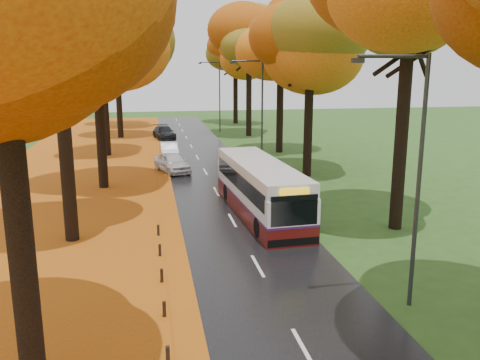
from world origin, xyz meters
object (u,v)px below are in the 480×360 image
object	(u,v)px
streetlamp_far	(217,91)
car_white	(172,163)
car_dark	(164,132)
streetlamp_mid	(259,106)
bus	(260,188)
streetlamp_near	(413,164)
car_silver	(169,150)

from	to	relation	value
streetlamp_far	car_white	xyz separation A→B (m)	(-6.30, -21.68, -3.98)
streetlamp_far	car_dark	bearing A→B (deg)	-144.44
streetlamp_mid	car_white	bearing A→B (deg)	177.11
streetlamp_far	bus	distance (m)	33.44
bus	car_dark	xyz separation A→B (m)	(-3.95, 28.70, -0.77)
bus	streetlamp_far	bearing A→B (deg)	82.38
car_dark	car_white	bearing A→B (deg)	-99.23
streetlamp_far	bus	xyz separation A→B (m)	(-2.35, -33.20, -3.24)
car_dark	streetlamp_mid	bearing A→B (deg)	-79.43
car_white	streetlamp_near	bearing A→B (deg)	-92.84
streetlamp_far	car_silver	world-z (taller)	streetlamp_far
streetlamp_near	car_white	xyz separation A→B (m)	(-6.30, 22.32, -3.98)
car_white	car_dark	world-z (taller)	car_white
streetlamp_far	car_dark	xyz separation A→B (m)	(-6.30, -4.50, -4.01)
streetlamp_mid	car_dark	distance (m)	19.03
car_dark	car_silver	bearing A→B (deg)	-99.23
car_silver	bus	bearing A→B (deg)	-79.48
streetlamp_mid	streetlamp_far	world-z (taller)	same
streetlamp_mid	streetlamp_far	size ratio (longest dim) A/B	1.00
streetlamp_near	car_silver	distance (m)	28.90
streetlamp_far	car_dark	world-z (taller)	streetlamp_far
car_silver	car_white	bearing A→B (deg)	-92.47
streetlamp_mid	car_white	xyz separation A→B (m)	(-6.30, 0.32, -3.98)
streetlamp_mid	car_silver	distance (m)	9.52
streetlamp_near	car_dark	distance (m)	40.20
streetlamp_near	car_dark	bearing A→B (deg)	99.06
car_white	car_dark	bearing A→B (deg)	71.41
streetlamp_near	streetlamp_far	distance (m)	44.00
streetlamp_mid	car_white	world-z (taller)	streetlamp_mid
streetlamp_far	car_silver	bearing A→B (deg)	-111.38
car_white	car_dark	distance (m)	17.18
streetlamp_far	car_dark	size ratio (longest dim) A/B	1.76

